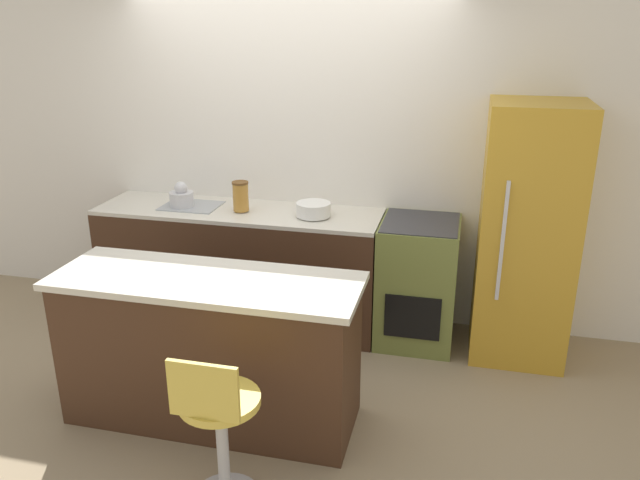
{
  "coord_description": "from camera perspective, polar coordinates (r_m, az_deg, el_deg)",
  "views": [
    {
      "loc": [
        1.36,
        -3.98,
        2.34
      ],
      "look_at": [
        0.47,
        -0.31,
        0.98
      ],
      "focal_mm": 35.0,
      "sensor_mm": 36.0,
      "label": 1
    }
  ],
  "objects": [
    {
      "name": "canister_jar",
      "position": [
        4.76,
        -7.27,
        4.0
      ],
      "size": [
        0.12,
        0.12,
        0.23
      ],
      "color": "#B77F33",
      "rests_on": "back_counter"
    },
    {
      "name": "kitchen_island",
      "position": [
        3.82,
        -9.99,
        -9.8
      ],
      "size": [
        1.79,
        0.63,
        0.93
      ],
      "color": "#422819",
      "rests_on": "ground_plane"
    },
    {
      "name": "wall_back",
      "position": [
        4.96,
        -2.69,
        7.76
      ],
      "size": [
        8.0,
        0.06,
        2.6
      ],
      "color": "white",
      "rests_on": "ground_plane"
    },
    {
      "name": "ground_plane",
      "position": [
        4.82,
        -4.67,
        -9.26
      ],
      "size": [
        14.0,
        14.0,
        0.0
      ],
      "primitive_type": "plane",
      "color": "#998466"
    },
    {
      "name": "mixing_bowl",
      "position": [
        4.61,
        -0.6,
        2.82
      ],
      "size": [
        0.26,
        0.26,
        0.1
      ],
      "color": "white",
      "rests_on": "back_counter"
    },
    {
      "name": "oven_range",
      "position": [
        4.71,
        8.89,
        -3.79
      ],
      "size": [
        0.57,
        0.63,
        0.94
      ],
      "color": "olive",
      "rests_on": "ground_plane"
    },
    {
      "name": "back_counter",
      "position": [
        5.0,
        -7.28,
        -2.32
      ],
      "size": [
        2.21,
        0.62,
        0.94
      ],
      "color": "#422819",
      "rests_on": "ground_plane"
    },
    {
      "name": "stool_chair",
      "position": [
        3.19,
        -9.2,
        -16.81
      ],
      "size": [
        0.4,
        0.4,
        0.9
      ],
      "color": "#B7B7BC",
      "rests_on": "ground_plane"
    },
    {
      "name": "kettle",
      "position": [
        4.96,
        -12.55,
        3.88
      ],
      "size": [
        0.19,
        0.19,
        0.2
      ],
      "color": "silver",
      "rests_on": "back_counter"
    },
    {
      "name": "refrigerator",
      "position": [
        4.56,
        18.35,
        0.51
      ],
      "size": [
        0.64,
        0.67,
        1.81
      ],
      "color": "gold",
      "rests_on": "ground_plane"
    }
  ]
}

